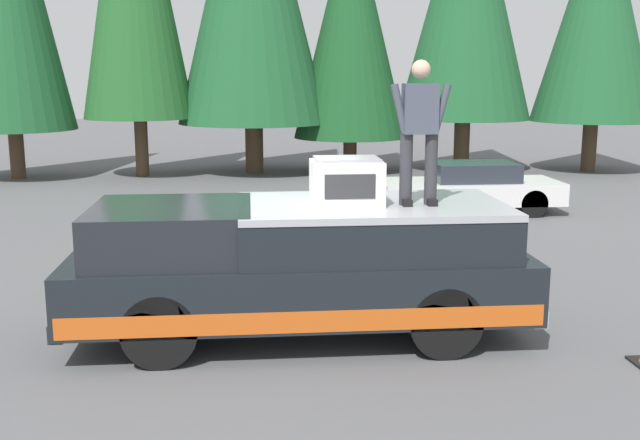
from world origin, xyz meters
name	(u,v)px	position (x,y,z in m)	size (l,w,h in m)	color
ground_plane	(264,336)	(0.00, 0.00, 0.00)	(90.00, 90.00, 0.00)	#565659
pickup_truck	(300,267)	(-0.01, -0.45, 0.87)	(2.01, 5.54, 1.65)	black
compressor_unit	(347,181)	(-0.08, -1.01, 1.93)	(0.65, 0.84, 0.56)	white
person_on_truck_bed	(420,129)	(-0.18, -1.85, 2.55)	(0.29, 0.72, 1.69)	#333338
parked_car_white	(470,188)	(7.92, -4.91, 0.58)	(1.64, 4.10, 1.16)	white
conifer_far_left	(599,7)	(14.76, -10.89, 5.19)	(3.89, 3.89, 8.78)	#4C3826
conifer_center_left	(351,22)	(15.45, -3.12, 4.73)	(3.63, 3.63, 8.38)	#4C3826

